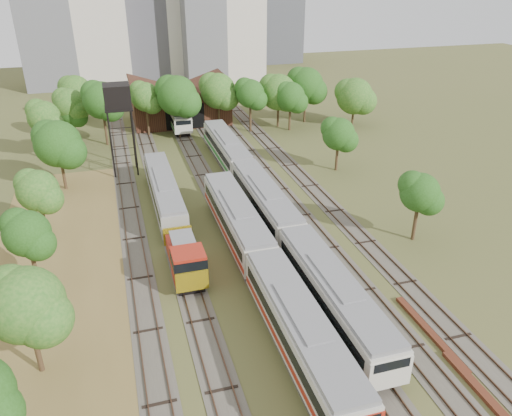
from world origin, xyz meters
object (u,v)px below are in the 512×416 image
object	(u,v)px
railcar_red_set	(263,267)
water_tower	(117,99)
railcar_green_set	(265,202)
shunter_locomotive	(186,260)

from	to	relation	value
railcar_red_set	water_tower	world-z (taller)	water_tower
railcar_red_set	railcar_green_set	distance (m)	12.77
railcar_red_set	railcar_green_set	bearing A→B (deg)	71.75
shunter_locomotive	water_tower	bearing A→B (deg)	97.77
railcar_green_set	water_tower	xyz separation A→B (m)	(-13.65, 17.93, 7.80)
railcar_red_set	water_tower	size ratio (longest dim) A/B	2.98
railcar_green_set	water_tower	distance (m)	23.85
shunter_locomotive	water_tower	distance (m)	28.17
railcar_red_set	railcar_green_set	size ratio (longest dim) A/B	0.66
railcar_red_set	shunter_locomotive	xyz separation A→B (m)	(-6.00, 3.30, -0.31)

